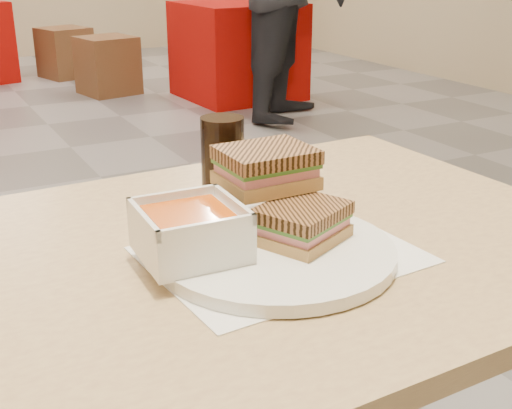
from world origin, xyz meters
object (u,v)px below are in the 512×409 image
panini_lower (302,223)px  bg_chair_1l (108,65)px  main_table (173,338)px  bg_chair_2r (65,53)px  plate (276,252)px  bg_chair_1r (259,58)px  cola_glass (223,163)px  bg_table_1 (238,51)px  soup_bowl (190,233)px

panini_lower → bg_chair_1l: bearing=76.8°
main_table → bg_chair_2r: 5.66m
plate → bg_chair_1r: size_ratio=0.69×
cola_glass → bg_table_1: size_ratio=0.16×
bg_table_1 → bg_chair_1r: (0.42, 0.42, -0.15)m
panini_lower → bg_table_1: (1.96, 4.08, -0.43)m
cola_glass → bg_chair_2r: bearing=79.6°
cola_glass → bg_chair_2r: 5.52m
bg_chair_1r → panini_lower: bearing=-117.8°
cola_glass → panini_lower: bearing=-85.4°
panini_lower → bg_table_1: size_ratio=0.16×
panini_lower → bg_chair_2r: size_ratio=0.28×
bg_chair_1l → bg_chair_1r: 1.29m
plate → bg_chair_1l: bearing=76.4°
main_table → bg_chair_1r: size_ratio=2.81×
bg_chair_1r → plate: bearing=-118.2°
bg_table_1 → bg_chair_1r: size_ratio=1.97×
cola_glass → bg_chair_1l: 4.67m
main_table → bg_chair_1l: main_table is taller
plate → cola_glass: 0.21m
bg_chair_1l → bg_chair_2r: bearing=97.8°
soup_bowl → bg_chair_1r: size_ratio=0.29×
plate → soup_bowl: bearing=164.1°
main_table → cola_glass: (0.14, 0.14, 0.18)m
soup_bowl → bg_chair_1l: size_ratio=0.27×
bg_chair_1r → bg_chair_2r: (-1.40, 1.08, 0.01)m
soup_bowl → bg_chair_1r: soup_bowl is taller
bg_chair_1r → soup_bowl: bearing=-119.3°
plate → panini_lower: (0.04, 0.00, 0.03)m
cola_glass → plate: bearing=-96.5°
soup_bowl → main_table: bearing=117.9°
main_table → soup_bowl: soup_bowl is taller
main_table → bg_chair_1l: 4.82m
panini_lower → bg_chair_1r: size_ratio=0.31×
soup_bowl → panini_lower: soup_bowl is taller
panini_lower → bg_chair_2r: bearing=80.1°
bg_table_1 → bg_chair_2r: bg_table_1 is taller
cola_glass → bg_chair_2r: (0.99, 5.39, -0.60)m
soup_bowl → bg_chair_1l: (1.24, 4.66, -0.57)m
cola_glass → bg_table_1: (1.98, 3.89, -0.46)m
main_table → plate: plate is taller
plate → bg_table_1: size_ratio=0.35×
bg_chair_1r → bg_chair_2r: bearing=142.3°
panini_lower → plate: bearing=-177.8°
bg_chair_1l → bg_chair_1r: bg_chair_1l is taller
soup_bowl → bg_table_1: bearing=62.6°
bg_table_1 → bg_chair_1l: bg_table_1 is taller
bg_table_1 → bg_chair_1l: (-0.86, 0.61, -0.13)m
main_table → cola_glass: 0.27m
bg_chair_1r → bg_chair_2r: 1.77m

